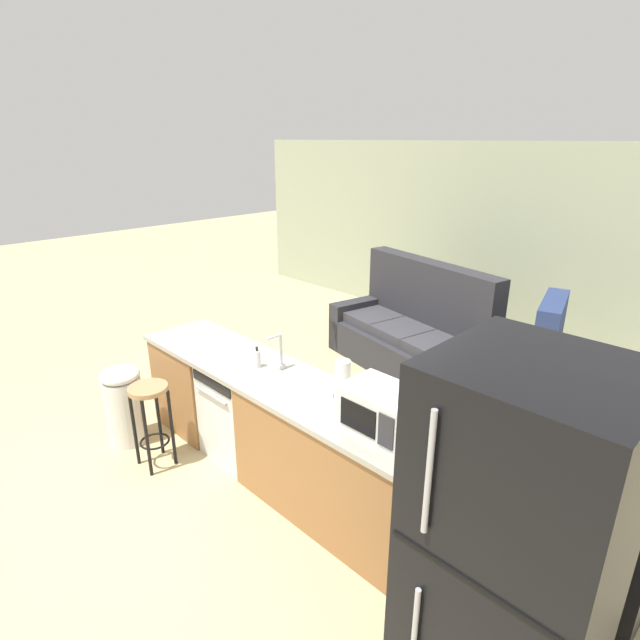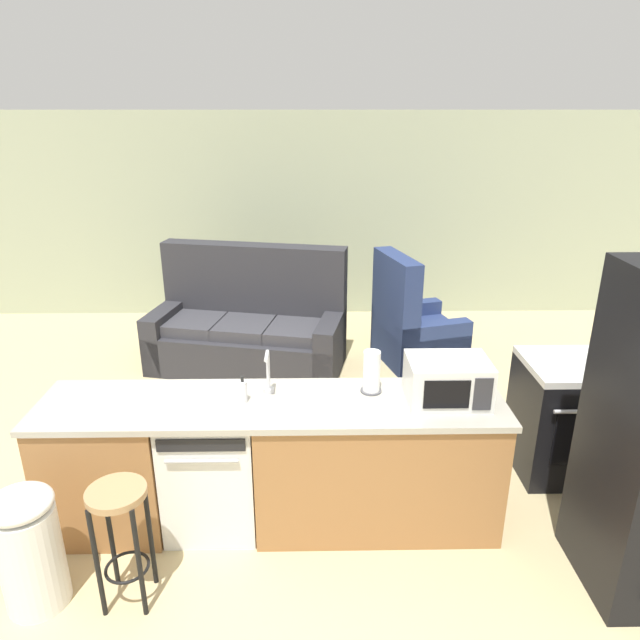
% 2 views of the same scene
% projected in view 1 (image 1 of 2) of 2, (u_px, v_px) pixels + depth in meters
% --- Properties ---
extents(ground_plane, '(24.00, 24.00, 0.00)m').
position_uv_depth(ground_plane, '(263.00, 463.00, 4.30)').
color(ground_plane, tan).
extents(wall_back, '(10.00, 0.06, 2.60)m').
position_uv_depth(wall_back, '(528.00, 248.00, 6.44)').
color(wall_back, '#A8B293').
rests_on(wall_back, ground_plane).
extents(kitchen_counter, '(2.94, 0.66, 0.90)m').
position_uv_depth(kitchen_counter, '(280.00, 432.00, 4.00)').
color(kitchen_counter, '#9E6B3D').
rests_on(kitchen_counter, ground_plane).
extents(dishwasher, '(0.58, 0.61, 0.84)m').
position_uv_depth(dishwasher, '(243.00, 409.00, 4.32)').
color(dishwasher, white).
rests_on(dishwasher, ground_plane).
extents(stove_range, '(0.76, 0.68, 0.90)m').
position_uv_depth(stove_range, '(583.00, 531.00, 2.95)').
color(stove_range, black).
rests_on(stove_range, ground_plane).
extents(refrigerator, '(0.72, 0.73, 1.90)m').
position_uv_depth(refrigerator, '(510.00, 574.00, 2.05)').
color(refrigerator, black).
rests_on(refrigerator, ground_plane).
extents(microwave, '(0.50, 0.37, 0.28)m').
position_uv_depth(microwave, '(382.00, 410.00, 3.12)').
color(microwave, white).
rests_on(microwave, kitchen_counter).
extents(sink_faucet, '(0.07, 0.18, 0.30)m').
position_uv_depth(sink_faucet, '(280.00, 354.00, 3.94)').
color(sink_faucet, silver).
rests_on(sink_faucet, kitchen_counter).
extents(paper_towel_roll, '(0.14, 0.14, 0.28)m').
position_uv_depth(paper_towel_roll, '(343.00, 379.00, 3.51)').
color(paper_towel_roll, '#4C4C51').
rests_on(paper_towel_roll, kitchen_counter).
extents(soap_bottle, '(0.06, 0.06, 0.18)m').
position_uv_depth(soap_bottle, '(257.00, 359.00, 3.99)').
color(soap_bottle, silver).
rests_on(soap_bottle, kitchen_counter).
extents(kettle, '(0.21, 0.17, 0.19)m').
position_uv_depth(kettle, '(628.00, 479.00, 2.57)').
color(kettle, black).
rests_on(kettle, stove_range).
extents(bar_stool, '(0.32, 0.32, 0.74)m').
position_uv_depth(bar_stool, '(150.00, 409.00, 4.11)').
color(bar_stool, tan).
rests_on(bar_stool, ground_plane).
extents(trash_bin, '(0.35, 0.35, 0.74)m').
position_uv_depth(trash_bin, '(124.00, 404.00, 4.50)').
color(trash_bin, white).
rests_on(trash_bin, ground_plane).
extents(couch, '(2.14, 1.29, 1.27)m').
position_uv_depth(couch, '(414.00, 335.00, 6.02)').
color(couch, '#2D2D33').
rests_on(couch, ground_plane).
extents(armchair, '(0.99, 1.03, 1.20)m').
position_uv_depth(armchair, '(563.00, 385.00, 4.90)').
color(armchair, navy).
rests_on(armchair, ground_plane).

